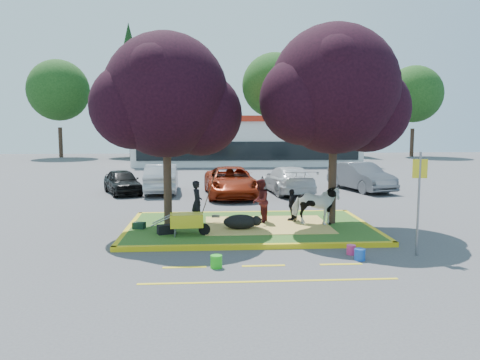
{
  "coord_description": "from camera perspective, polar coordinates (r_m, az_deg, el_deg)",
  "views": [
    {
      "loc": [
        -1.35,
        -15.67,
        3.54
      ],
      "look_at": [
        -0.29,
        0.5,
        1.65
      ],
      "focal_mm": 35.0,
      "sensor_mm": 36.0,
      "label": 1
    }
  ],
  "objects": [
    {
      "name": "straw_bedding",
      "position": [
        16.15,
        3.3,
        -5.47
      ],
      "size": [
        4.2,
        3.0,
        0.01
      ],
      "primitive_type": "cube",
      "color": "#E4C65E",
      "rests_on": "median_island"
    },
    {
      "name": "sign_post",
      "position": [
        13.53,
        20.99,
        -1.26
      ],
      "size": [
        0.4,
        0.06,
        2.84
      ],
      "rotation": [
        0.0,
        0.0,
        -0.08
      ],
      "color": "slate",
      "rests_on": "ground"
    },
    {
      "name": "gear_bag_dark",
      "position": [
        14.99,
        -8.95,
        -5.95
      ],
      "size": [
        0.63,
        0.47,
        0.29
      ],
      "primitive_type": "cube",
      "rotation": [
        0.0,
        0.0,
        0.33
      ],
      "color": "black",
      "rests_on": "median_island"
    },
    {
      "name": "ground",
      "position": [
        16.12,
        1.17,
        -6.05
      ],
      "size": [
        90.0,
        90.0,
        0.0
      ],
      "primitive_type": "plane",
      "color": "#424244",
      "rests_on": "ground"
    },
    {
      "name": "tree_purple_left",
      "position": [
        16.13,
        -8.94,
        9.48
      ],
      "size": [
        5.06,
        4.2,
        6.51
      ],
      "color": "black",
      "rests_on": "median_island"
    },
    {
      "name": "car_white",
      "position": [
        24.71,
        5.79,
        0.03
      ],
      "size": [
        2.56,
        5.1,
        1.42
      ],
      "primitive_type": "imported",
      "rotation": [
        0.0,
        0.0,
        3.26
      ],
      "color": "silver",
      "rests_on": "ground"
    },
    {
      "name": "car_black",
      "position": [
        25.16,
        -14.15,
        -0.19
      ],
      "size": [
        2.8,
        4.02,
        1.27
      ],
      "primitive_type": "imported",
      "rotation": [
        0.0,
        0.0,
        0.39
      ],
      "color": "black",
      "rests_on": "ground"
    },
    {
      "name": "curb_far",
      "position": [
        18.62,
        0.49,
        -4.08
      ],
      "size": [
        8.3,
        0.16,
        0.15
      ],
      "primitive_type": "cube",
      "color": "yellow",
      "rests_on": "ground"
    },
    {
      "name": "fire_lane_stripe_a",
      "position": [
        12.02,
        -6.78,
        -10.52
      ],
      "size": [
        1.1,
        0.12,
        0.01
      ],
      "primitive_type": "cube",
      "color": "yellow",
      "rests_on": "ground"
    },
    {
      "name": "gear_bag_green",
      "position": [
        15.9,
        -12.21,
        -5.44
      ],
      "size": [
        0.45,
        0.35,
        0.21
      ],
      "primitive_type": "cube",
      "rotation": [
        0.0,
        0.0,
        -0.32
      ],
      "color": "black",
      "rests_on": "median_island"
    },
    {
      "name": "car_grey",
      "position": [
        26.43,
        14.52,
        0.4
      ],
      "size": [
        2.8,
        4.9,
        1.53
      ],
      "primitive_type": "imported",
      "rotation": [
        0.0,
        0.0,
        0.27
      ],
      "color": "#56585E",
      "rests_on": "ground"
    },
    {
      "name": "fire_lane_stripe_b",
      "position": [
        12.07,
        2.9,
        -10.4
      ],
      "size": [
        1.1,
        0.12,
        0.01
      ],
      "primitive_type": "cube",
      "color": "yellow",
      "rests_on": "ground"
    },
    {
      "name": "treeline",
      "position": [
        53.5,
        -0.98,
        11.13
      ],
      "size": [
        46.58,
        7.8,
        14.63
      ],
      "color": "black",
      "rests_on": "ground"
    },
    {
      "name": "handler",
      "position": [
        16.44,
        -5.26,
        -2.65
      ],
      "size": [
        0.48,
        0.61,
        1.48
      ],
      "primitive_type": "imported",
      "rotation": [
        0.0,
        0.0,
        1.82
      ],
      "color": "black",
      "rests_on": "median_island"
    },
    {
      "name": "visitor_b",
      "position": [
        16.84,
        6.33,
        -3.04
      ],
      "size": [
        0.47,
        0.72,
        1.14
      ],
      "primitive_type": "imported",
      "rotation": [
        0.0,
        0.0,
        -1.88
      ],
      "color": "black",
      "rests_on": "median_island"
    },
    {
      "name": "wheelbarrow",
      "position": [
        14.61,
        -6.49,
        -4.93
      ],
      "size": [
        1.81,
        0.68,
        0.68
      ],
      "rotation": [
        0.0,
        0.0,
        0.08
      ],
      "color": "black",
      "rests_on": "median_island"
    },
    {
      "name": "bucket_blue",
      "position": [
        12.9,
        14.39,
        -8.79
      ],
      "size": [
        0.29,
        0.29,
        0.31
      ],
      "primitive_type": "cylinder",
      "rotation": [
        0.0,
        0.0,
        -0.02
      ],
      "color": "blue",
      "rests_on": "ground"
    },
    {
      "name": "cow",
      "position": [
        16.18,
        9.16,
        -3.03
      ],
      "size": [
        1.79,
        1.19,
        1.39
      ],
      "primitive_type": "imported",
      "rotation": [
        0.0,
        0.0,
        1.27
      ],
      "color": "white",
      "rests_on": "median_island"
    },
    {
      "name": "visitor_a",
      "position": [
        16.4,
        2.48,
        -2.57
      ],
      "size": [
        0.81,
        0.91,
        1.54
      ],
      "primitive_type": "imported",
      "rotation": [
        0.0,
        0.0,
        -1.94
      ],
      "color": "#471414",
      "rests_on": "median_island"
    },
    {
      "name": "fire_lane_stripe_c",
      "position": [
        12.46,
        12.22,
        -10.0
      ],
      "size": [
        1.1,
        0.12,
        0.01
      ],
      "primitive_type": "cube",
      "color": "yellow",
      "rests_on": "ground"
    },
    {
      "name": "median_island",
      "position": [
        16.1,
        1.17,
        -5.79
      ],
      "size": [
        8.0,
        5.0,
        0.15
      ],
      "primitive_type": "cube",
      "color": "#28561B",
      "rests_on": "ground"
    },
    {
      "name": "calf",
      "position": [
        15.45,
        0.03,
        -5.11
      ],
      "size": [
        1.21,
        0.83,
        0.48
      ],
      "primitive_type": "ellipsoid",
      "rotation": [
        0.0,
        0.0,
        -0.19
      ],
      "color": "black",
      "rests_on": "median_island"
    },
    {
      "name": "bucket_pink",
      "position": [
        13.4,
        13.39,
        -8.26
      ],
      "size": [
        0.28,
        0.28,
        0.27
      ],
      "primitive_type": "cylinder",
      "rotation": [
        0.0,
        0.0,
        -0.12
      ],
      "color": "#E63374",
      "rests_on": "ground"
    },
    {
      "name": "curb_right",
      "position": [
        16.94,
        15.12,
        -5.39
      ],
      "size": [
        0.16,
        5.3,
        0.15
      ],
      "primitive_type": "cube",
      "color": "yellow",
      "rests_on": "ground"
    },
    {
      "name": "fire_lane_long",
      "position": [
        10.94,
        3.64,
        -12.23
      ],
      "size": [
        6.0,
        0.1,
        0.01
      ],
      "primitive_type": "cube",
      "color": "yellow",
      "rests_on": "ground"
    },
    {
      "name": "car_red",
      "position": [
        23.5,
        -1.13,
        -0.21
      ],
      "size": [
        2.77,
        5.45,
        1.48
      ],
      "primitive_type": "imported",
      "rotation": [
        0.0,
        0.0,
        0.06
      ],
      "color": "maroon",
      "rests_on": "ground"
    },
    {
      "name": "retail_building",
      "position": [
        43.8,
        0.66,
        4.95
      ],
      "size": [
        20.4,
        8.4,
        4.4
      ],
      "color": "silver",
      "rests_on": "ground"
    },
    {
      "name": "car_silver",
      "position": [
        25.19,
        -9.51,
        0.21
      ],
      "size": [
        1.81,
        4.67,
        1.51
      ],
      "primitive_type": "imported",
      "rotation": [
        0.0,
        0.0,
        3.19
      ],
      "color": "#A0A3A8",
      "rests_on": "ground"
    },
    {
      "name": "curb_left",
      "position": [
        16.27,
        -13.37,
        -5.83
      ],
      "size": [
        0.16,
        5.3,
        0.15
      ],
      "primitive_type": "cube",
      "color": "yellow",
      "rests_on": "ground"
    },
    {
      "name": "tree_purple_right",
      "position": [
        16.44,
        11.51,
        10.07
      ],
      "size": [
        5.3,
        4.4,
        6.82
      ],
      "color": "black",
      "rests_on": "median_island"
    },
    {
      "name": "bucket_green",
      "position": [
        11.88,
        -2.91,
        -9.9
      ],
      "size": [
        0.38,
        0.38,
        0.32
      ],
      "primitive_type": "cylinder",
      "rotation": [
        0.0,
        0.0,
        -0.35
      ],
      "color": "green",
      "rests_on": "ground"
    },
    {
      "name": "curb_near",
      "position": [
        13.6,
        2.1,
        -8.12
      ],
      "size": [
        8.3,
        0.16,
        0.15
      ],
      "primitive_type": "cube",
      "color": "yellow",
      "rests_on": "ground"
    }
  ]
}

